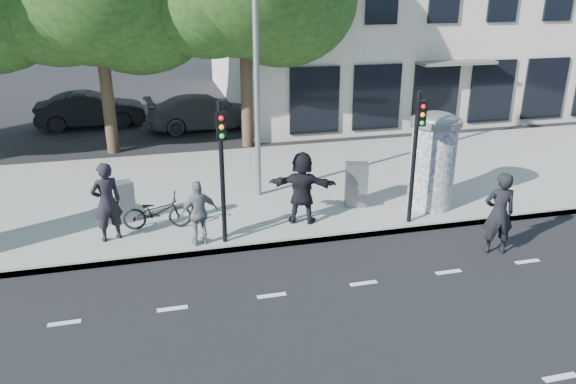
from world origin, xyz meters
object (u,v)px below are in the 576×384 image
object	(u,v)px
man_road	(499,213)
car_mid	(91,110)
bicycle	(157,212)
cabinet_right	(356,184)
cabinet_left	(123,202)
car_right	(205,112)
ped_e	(199,213)
ad_column_right	(433,158)
traffic_pole_far	(416,145)
traffic_pole_near	(222,159)
street_lamp	(256,30)
ped_b	(107,202)
ped_f	(302,188)

from	to	relation	value
man_road	car_mid	bearing A→B (deg)	-43.14
bicycle	cabinet_right	xyz separation A→B (m)	(5.38, 0.23, 0.17)
cabinet_left	car_right	bearing A→B (deg)	52.85
ped_e	car_mid	distance (m)	13.52
ad_column_right	traffic_pole_far	distance (m)	1.52
traffic_pole_far	cabinet_right	world-z (taller)	traffic_pole_far
cabinet_left	ad_column_right	bearing A→B (deg)	-26.05
cabinet_right	traffic_pole_far	bearing A→B (deg)	-43.46
ped_e	bicycle	xyz separation A→B (m)	(-0.95, 1.17, -0.35)
traffic_pole_near	ad_column_right	bearing A→B (deg)	8.89
ped_e	ad_column_right	bearing A→B (deg)	172.71
ad_column_right	cabinet_left	bearing A→B (deg)	173.15
ad_column_right	bicycle	world-z (taller)	ad_column_right
car_right	man_road	bearing A→B (deg)	-164.17
man_road	cabinet_right	world-z (taller)	man_road
car_right	ad_column_right	bearing A→B (deg)	-160.89
man_road	car_mid	distance (m)	18.00
man_road	traffic_pole_near	bearing A→B (deg)	-3.21
bicycle	car_mid	xyz separation A→B (m)	(-2.40, 11.93, 0.15)
cabinet_right	man_road	bearing A→B (deg)	-41.41
ped_e	man_road	distance (m)	6.95
ped_e	cabinet_right	bearing A→B (deg)	-177.41
man_road	cabinet_left	xyz separation A→B (m)	(-8.47, 3.65, -0.30)
ad_column_right	car_right	bearing A→B (deg)	114.80
ad_column_right	man_road	size ratio (longest dim) A/B	1.34
ad_column_right	cabinet_right	bearing A→B (deg)	164.39
ad_column_right	man_road	world-z (taller)	ad_column_right
street_lamp	cabinet_left	xyz separation A→B (m)	(-3.75, -0.95, -4.11)
ped_b	car_right	world-z (taller)	ped_b
traffic_pole_near	bicycle	bearing A→B (deg)	141.27
man_road	ad_column_right	bearing A→B (deg)	-70.22
traffic_pole_near	bicycle	size ratio (longest dim) A/B	2.00
street_lamp	car_mid	xyz separation A→B (m)	(-5.33, 10.31, -4.05)
ped_e	traffic_pole_far	bearing A→B (deg)	164.52
traffic_pole_near	car_right	world-z (taller)	traffic_pole_near
ad_column_right	cabinet_right	distance (m)	2.17
car_right	car_mid	bearing A→B (deg)	67.08
ped_b	cabinet_left	world-z (taller)	ped_b
ad_column_right	car_right	distance (m)	11.90
ad_column_right	cabinet_right	world-z (taller)	ad_column_right
traffic_pole_near	man_road	xyz separation A→B (m)	(6.12, -1.77, -1.24)
ped_f	cabinet_left	size ratio (longest dim) A/B	1.75
ped_b	cabinet_right	distance (m)	6.55
traffic_pole_near	traffic_pole_far	size ratio (longest dim) A/B	1.00
ad_column_right	ped_e	distance (m)	6.47
cabinet_right	car_mid	distance (m)	14.05
street_lamp	ped_f	bearing A→B (deg)	-71.76
street_lamp	car_right	xyz separation A→B (m)	(-0.58, 8.84, -4.08)
man_road	traffic_pole_far	bearing A→B (deg)	-40.29
ped_b	car_mid	distance (m)	12.37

